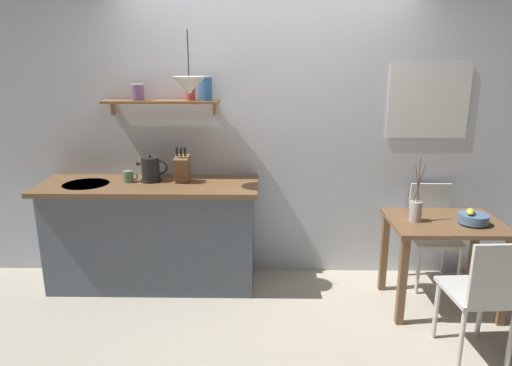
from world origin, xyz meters
The scene contains 13 objects.
ground_plane centered at (0.00, 0.00, 0.00)m, with size 14.00×14.00×0.00m, color #BCB29E.
back_wall centered at (0.20, 0.65, 1.35)m, with size 6.80×0.11×2.70m.
kitchen_counter centered at (-1.00, 0.32, 0.47)m, with size 1.83×0.63×0.93m.
wall_shelf centered at (-0.81, 0.49, 1.64)m, with size 0.98×0.20×0.33m.
dining_table centered at (1.37, -0.03, 0.59)m, with size 0.85×0.63×0.73m.
dining_chair_near centered at (1.37, -0.72, 0.50)m, with size 0.41×0.45×0.88m.
dining_chair_far centered at (1.44, 0.42, 0.49)m, with size 0.41×0.40×0.88m.
fruit_bowl centered at (1.54, -0.10, 0.78)m, with size 0.22×0.22×0.12m.
twig_vase centered at (1.13, -0.04, 0.82)m, with size 0.09×0.09×0.49m.
electric_kettle centered at (-0.99, 0.38, 1.03)m, with size 0.26×0.18×0.23m.
knife_block centered at (-0.72, 0.35, 1.05)m, with size 0.12×0.18×0.31m.
coffee_mug_by_sink centered at (-1.18, 0.34, 0.98)m, with size 0.13×0.08×0.10m.
pendant_lamp centered at (-0.61, 0.16, 1.75)m, with size 0.26×0.26×0.47m.
Camera 1 is at (-0.04, -3.40, 1.95)m, focal length 32.32 mm.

